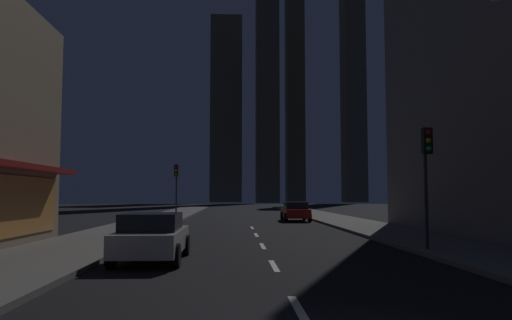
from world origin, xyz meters
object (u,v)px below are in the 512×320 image
(car_parked_far, at_px, (295,211))
(traffic_light_near_right, at_px, (427,160))
(traffic_light_far_left, at_px, (176,179))
(car_parked_near, at_px, (152,237))
(fire_hydrant_far_left, at_px, (142,225))

(car_parked_far, xyz_separation_m, traffic_light_near_right, (1.90, -20.47, 2.45))
(car_parked_far, height_order, traffic_light_far_left, traffic_light_far_left)
(traffic_light_far_left, bearing_deg, car_parked_near, -85.10)
(traffic_light_near_right, bearing_deg, fire_hydrant_far_left, 141.14)
(car_parked_far, bearing_deg, fire_hydrant_far_left, -130.10)
(traffic_light_far_left, bearing_deg, traffic_light_near_right, -62.07)
(car_parked_far, distance_m, fire_hydrant_far_left, 14.75)
(car_parked_far, relative_size, traffic_light_far_left, 1.01)
(car_parked_far, height_order, traffic_light_near_right, traffic_light_near_right)
(car_parked_near, xyz_separation_m, traffic_light_far_left, (-1.90, 22.14, 2.45))
(fire_hydrant_far_left, height_order, traffic_light_far_left, traffic_light_far_left)
(fire_hydrant_far_left, relative_size, traffic_light_far_left, 0.16)
(fire_hydrant_far_left, relative_size, traffic_light_near_right, 0.16)
(car_parked_near, relative_size, fire_hydrant_far_left, 6.48)
(fire_hydrant_far_left, height_order, traffic_light_near_right, traffic_light_near_right)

